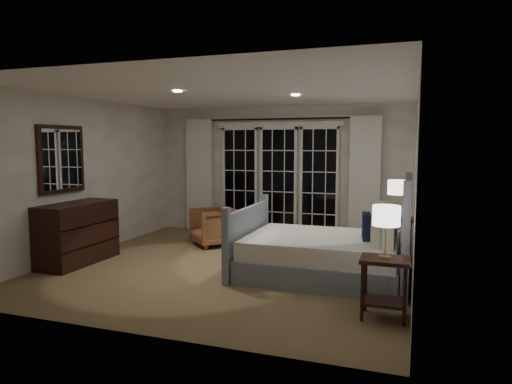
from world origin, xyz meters
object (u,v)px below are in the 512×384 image
(lamp_right, at_px, (398,188))
(armchair, at_px, (214,227))
(dresser, at_px, (78,233))
(bed, at_px, (327,253))
(nightstand_left, at_px, (384,279))
(nightstand_right, at_px, (396,232))
(lamp_left, at_px, (386,216))

(lamp_right, xyz_separation_m, armchair, (-3.06, -0.03, -0.78))
(lamp_right, distance_m, dresser, 4.88)
(bed, relative_size, nightstand_left, 3.51)
(nightstand_right, relative_size, lamp_right, 1.13)
(lamp_left, xyz_separation_m, lamp_right, (0.02, 2.57, 0.06))
(lamp_right, bearing_deg, armchair, -179.49)
(nightstand_right, relative_size, armchair, 0.90)
(nightstand_left, bearing_deg, bed, 122.31)
(nightstand_left, distance_m, lamp_left, 0.64)
(nightstand_right, height_order, dresser, dresser)
(nightstand_left, relative_size, lamp_left, 1.17)
(nightstand_right, distance_m, armchair, 3.06)
(nightstand_right, bearing_deg, bed, -123.25)
(nightstand_right, distance_m, lamp_right, 0.68)
(lamp_left, xyz_separation_m, armchair, (-3.04, 2.54, -0.72))
(bed, relative_size, lamp_left, 4.11)
(armchair, distance_m, dresser, 2.28)
(dresser, bearing_deg, armchair, 51.14)
(nightstand_left, height_order, lamp_right, lamp_right)
(lamp_right, bearing_deg, bed, -123.25)
(nightstand_left, xyz_separation_m, dresser, (-4.46, 0.77, 0.04))
(bed, height_order, armchair, bed)
(bed, relative_size, lamp_right, 3.82)
(bed, height_order, dresser, bed)
(nightstand_right, bearing_deg, dresser, -158.14)
(lamp_left, bearing_deg, bed, 122.31)
(lamp_right, relative_size, armchair, 0.80)
(bed, bearing_deg, armchair, 150.59)
(bed, bearing_deg, dresser, -171.87)
(armchair, bearing_deg, lamp_right, 45.27)
(nightstand_left, distance_m, nightstand_right, 2.57)
(armchair, bearing_deg, bed, 15.35)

